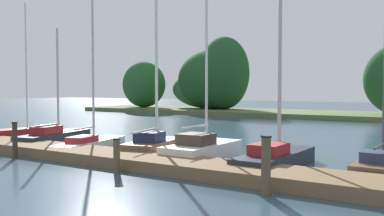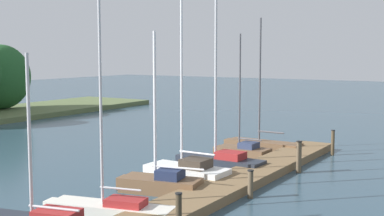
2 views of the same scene
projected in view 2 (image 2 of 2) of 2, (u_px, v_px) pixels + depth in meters
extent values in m
cube|color=brown|center=(218.00, 190.00, 18.83)|extent=(21.56, 1.80, 0.35)
ellipsoid|color=#235628|center=(1.00, 77.00, 43.35)|extent=(5.49, 3.53, 5.35)
cube|color=maroon|center=(57.00, 216.00, 14.25)|extent=(1.06, 1.36, 0.33)
cylinder|color=#B7B7BC|center=(29.00, 137.00, 14.28)|extent=(0.10, 0.10, 4.57)
cylinder|color=#B7B7BC|center=(54.00, 208.00, 14.26)|extent=(0.43, 1.54, 0.07)
cube|color=silver|center=(111.00, 210.00, 16.42)|extent=(1.87, 4.15, 0.36)
cube|color=silver|center=(61.00, 205.00, 17.00)|extent=(0.75, 1.10, 0.31)
cube|color=maroon|center=(126.00, 202.00, 16.23)|extent=(0.99, 1.34, 0.23)
cylinder|color=#B7B7BC|center=(101.00, 99.00, 16.15)|extent=(0.09, 0.09, 6.58)
cylinder|color=#B7B7BC|center=(120.00, 189.00, 16.24)|extent=(0.38, 1.38, 0.06)
cube|color=brown|center=(161.00, 185.00, 19.12)|extent=(1.72, 3.08, 0.54)
cube|color=brown|center=(129.00, 183.00, 19.57)|extent=(0.78, 0.84, 0.46)
cube|color=#1E2847|center=(170.00, 174.00, 18.94)|extent=(1.04, 1.03, 0.35)
cylinder|color=silver|center=(155.00, 105.00, 18.88)|extent=(0.11, 0.11, 5.30)
cylinder|color=silver|center=(178.00, 168.00, 18.81)|extent=(0.46, 1.95, 0.08)
cube|color=white|center=(187.00, 174.00, 20.86)|extent=(1.40, 3.36, 0.57)
cube|color=white|center=(156.00, 170.00, 21.66)|extent=(0.76, 0.85, 0.48)
cube|color=#3D3328|center=(196.00, 163.00, 20.59)|extent=(1.03, 1.02, 0.37)
cylinder|color=silver|center=(181.00, 71.00, 20.57)|extent=(0.09, 0.09, 7.55)
cylinder|color=silver|center=(197.00, 153.00, 20.52)|extent=(0.09, 1.60, 0.07)
cube|color=#232833|center=(221.00, 163.00, 23.06)|extent=(1.31, 3.91, 0.49)
cube|color=#232833|center=(188.00, 159.00, 24.02)|extent=(0.68, 0.99, 0.42)
cube|color=maroon|center=(231.00, 155.00, 22.75)|extent=(0.93, 1.19, 0.32)
cylinder|color=#B7B7BC|center=(216.00, 69.00, 22.79)|extent=(0.11, 0.11, 7.72)
cube|color=brown|center=(243.00, 152.00, 25.75)|extent=(1.27, 2.66, 0.45)
cube|color=brown|center=(222.00, 150.00, 26.40)|extent=(0.67, 0.68, 0.38)
cube|color=#2D3856|center=(249.00, 145.00, 25.53)|extent=(0.91, 0.81, 0.29)
cylinder|color=#4C4C51|center=(240.00, 91.00, 25.54)|extent=(0.09, 0.09, 5.54)
cylinder|color=#4C4C51|center=(250.00, 139.00, 25.47)|extent=(0.11, 1.27, 0.07)
cube|color=brown|center=(264.00, 145.00, 27.54)|extent=(1.14, 3.93, 0.45)
cube|color=brown|center=(234.00, 143.00, 28.49)|extent=(0.61, 0.99, 0.38)
cylinder|color=#4C4C51|center=(260.00, 80.00, 27.34)|extent=(0.10, 0.10, 6.41)
cylinder|color=#4C4C51|center=(271.00, 132.00, 27.27)|extent=(0.11, 1.46, 0.09)
cylinder|color=#3D3323|center=(179.00, 216.00, 14.35)|extent=(0.17, 0.17, 1.24)
cylinder|color=black|center=(179.00, 193.00, 14.28)|extent=(0.20, 0.20, 0.04)
cylinder|color=brown|center=(250.00, 185.00, 18.35)|extent=(0.19, 0.19, 0.97)
cylinder|color=black|center=(251.00, 170.00, 18.30)|extent=(0.22, 0.22, 0.04)
cylinder|color=brown|center=(299.00, 157.00, 22.21)|extent=(0.22, 0.22, 1.33)
cylinder|color=black|center=(299.00, 141.00, 22.14)|extent=(0.25, 0.25, 0.04)
cylinder|color=#4C3D28|center=(333.00, 143.00, 26.03)|extent=(0.17, 0.17, 1.23)
cylinder|color=black|center=(333.00, 130.00, 25.97)|extent=(0.19, 0.19, 0.04)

